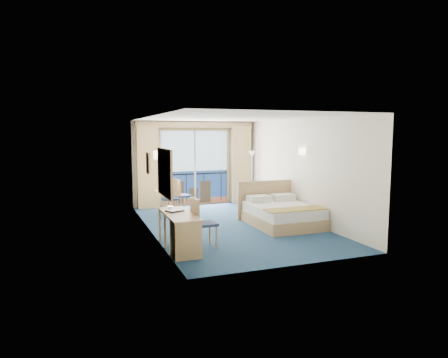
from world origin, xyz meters
TOP-DOWN VIEW (x-y plane):
  - floor at (0.00, 0.00)m, footprint 6.50×6.50m
  - room_walls at (0.00, 0.00)m, footprint 4.04×6.54m
  - balcony_door at (-0.01, 3.22)m, footprint 2.36×0.03m
  - curtain_left at (-1.55, 3.07)m, footprint 0.65×0.22m
  - curtain_right at (1.55, 3.07)m, footprint 0.65×0.22m
  - pelmet at (0.00, 3.10)m, footprint 3.80×0.25m
  - mirror at (-1.97, -1.50)m, footprint 0.05×1.25m
  - wall_print at (-1.97, 0.45)m, footprint 0.04×0.42m
  - sconce_left at (-1.94, -0.60)m, footprint 0.18×0.18m
  - sconce_right at (1.94, -0.15)m, footprint 0.18×0.18m
  - bed at (1.23, -0.40)m, footprint 1.65×1.96m
  - nightstand at (1.78, 1.03)m, footprint 0.39×0.37m
  - phone at (1.81, 0.98)m, footprint 0.19×0.16m
  - armchair at (1.59, 1.33)m, footprint 1.19×1.19m
  - floor_lamp at (1.76, 2.63)m, footprint 0.24×0.24m
  - desk at (-1.72, -1.99)m, footprint 0.54×1.56m
  - desk_chair at (-1.29, -1.66)m, footprint 0.48×0.47m
  - folder at (-1.74, -1.34)m, footprint 0.39×0.35m
  - desk_lamp at (-1.75, -0.95)m, footprint 0.12×0.12m
  - round_table at (-1.15, 2.39)m, footprint 0.70×0.70m
  - table_chair_a at (-0.73, 2.27)m, footprint 0.52×0.51m
  - table_chair_b at (-1.17, 1.75)m, footprint 0.47×0.48m

SIDE VIEW (x-z plane):
  - floor at x=0.00m, z-range 0.00..0.00m
  - nightstand at x=1.78m, z-range 0.00..0.51m
  - bed at x=1.23m, z-range -0.23..0.81m
  - armchair at x=1.59m, z-range 0.00..0.79m
  - desk at x=-1.72m, z-range 0.04..0.77m
  - round_table at x=-1.15m, z-range 0.16..0.80m
  - table_chair_a at x=-0.73m, z-range 0.06..1.02m
  - phone at x=1.81m, z-range 0.51..0.59m
  - table_chair_b at x=-1.17m, z-range 0.07..1.10m
  - desk_chair at x=-1.29m, z-range 0.07..1.10m
  - folder at x=-1.74m, z-range 0.73..0.76m
  - desk_lamp at x=-1.75m, z-range 0.84..1.28m
  - balcony_door at x=-0.01m, z-range -0.12..2.40m
  - curtain_left at x=-1.55m, z-range 0.00..2.55m
  - curtain_right at x=1.55m, z-range 0.00..2.55m
  - floor_lamp at x=1.76m, z-range 0.45..2.19m
  - mirror at x=-1.97m, z-range 1.08..2.03m
  - wall_print at x=-1.97m, z-range 1.34..1.86m
  - room_walls at x=0.00m, z-range 0.42..3.14m
  - sconce_left at x=-1.94m, z-range 1.76..1.94m
  - sconce_right at x=1.94m, z-range 1.76..1.94m
  - pelmet at x=0.00m, z-range 2.49..2.67m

